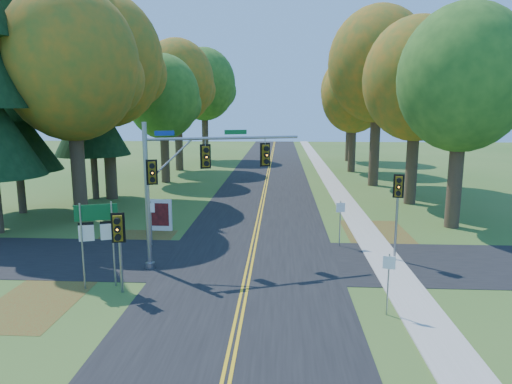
# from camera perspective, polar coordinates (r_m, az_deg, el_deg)

# --- Properties ---
(ground) EXTENTS (160.00, 160.00, 0.00)m
(ground) POSITION_cam_1_polar(r_m,az_deg,el_deg) (19.44, -1.08, -10.46)
(ground) COLOR #335A1F
(ground) RESTS_ON ground
(road_main) EXTENTS (8.00, 160.00, 0.02)m
(road_main) POSITION_cam_1_polar(r_m,az_deg,el_deg) (19.44, -1.08, -10.43)
(road_main) COLOR black
(road_main) RESTS_ON ground
(road_cross) EXTENTS (60.00, 6.00, 0.02)m
(road_cross) POSITION_cam_1_polar(r_m,az_deg,el_deg) (21.31, -0.69, -8.53)
(road_cross) COLOR black
(road_cross) RESTS_ON ground
(centerline_left) EXTENTS (0.10, 160.00, 0.01)m
(centerline_left) POSITION_cam_1_polar(r_m,az_deg,el_deg) (19.44, -1.38, -10.38)
(centerline_left) COLOR gold
(centerline_left) RESTS_ON road_main
(centerline_right) EXTENTS (0.10, 160.00, 0.01)m
(centerline_right) POSITION_cam_1_polar(r_m,az_deg,el_deg) (19.42, -0.79, -10.39)
(centerline_right) COLOR gold
(centerline_right) RESTS_ON road_main
(sidewalk_east) EXTENTS (1.60, 160.00, 0.06)m
(sidewalk_east) POSITION_cam_1_polar(r_m,az_deg,el_deg) (19.98, 17.25, -10.26)
(sidewalk_east) COLOR #9E998E
(sidewalk_east) RESTS_ON ground
(leaf_patch_w_near) EXTENTS (4.00, 6.00, 0.00)m
(leaf_patch_w_near) POSITION_cam_1_polar(r_m,az_deg,el_deg) (24.47, -15.83, -6.43)
(leaf_patch_w_near) COLOR brown
(leaf_patch_w_near) RESTS_ON ground
(leaf_patch_e) EXTENTS (3.50, 8.00, 0.00)m
(leaf_patch_e) POSITION_cam_1_polar(r_m,az_deg,el_deg) (25.67, 15.33, -5.61)
(leaf_patch_e) COLOR brown
(leaf_patch_e) RESTS_ON ground
(leaf_patch_w_far) EXTENTS (3.00, 5.00, 0.00)m
(leaf_patch_w_far) POSITION_cam_1_polar(r_m,az_deg,el_deg) (18.83, -25.81, -12.22)
(leaf_patch_w_far) COLOR brown
(leaf_patch_w_far) RESTS_ON ground
(tree_w_a) EXTENTS (8.00, 8.00, 14.15)m
(tree_w_a) POSITION_cam_1_polar(r_m,az_deg,el_deg) (30.31, -21.93, 14.52)
(tree_w_a) COLOR #38281C
(tree_w_a) RESTS_ON ground
(tree_e_a) EXTENTS (7.20, 7.20, 12.73)m
(tree_e_a) POSITION_cam_1_polar(r_m,az_deg,el_deg) (28.81, 24.52, 12.68)
(tree_e_a) COLOR #38281C
(tree_e_a) RESTS_ON ground
(tree_w_b) EXTENTS (8.60, 8.60, 15.38)m
(tree_w_b) POSITION_cam_1_polar(r_m,az_deg,el_deg) (36.97, -18.26, 15.23)
(tree_w_b) COLOR #38281C
(tree_w_b) RESTS_ON ground
(tree_e_b) EXTENTS (7.60, 7.60, 13.33)m
(tree_e_b) POSITION_cam_1_polar(r_m,az_deg,el_deg) (35.10, 19.55, 13.03)
(tree_e_b) COLOR #38281C
(tree_e_b) RESTS_ON ground
(tree_w_c) EXTENTS (6.80, 6.80, 11.91)m
(tree_w_c) POSITION_cam_1_polar(r_m,az_deg,el_deg) (43.97, -11.45, 11.51)
(tree_w_c) COLOR #38281C
(tree_w_c) RESTS_ON ground
(tree_e_c) EXTENTS (8.80, 8.80, 15.79)m
(tree_e_c) POSITION_cam_1_polar(r_m,az_deg,el_deg) (42.84, 15.13, 15.04)
(tree_e_c) COLOR #38281C
(tree_e_c) RESTS_ON ground
(tree_w_d) EXTENTS (8.20, 8.20, 14.56)m
(tree_w_d) POSITION_cam_1_polar(r_m,az_deg,el_deg) (52.65, -9.73, 13.34)
(tree_w_d) COLOR #38281C
(tree_w_d) RESTS_ON ground
(tree_e_d) EXTENTS (7.00, 7.00, 12.32)m
(tree_e_d) POSITION_cam_1_polar(r_m,az_deg,el_deg) (51.62, 12.20, 11.61)
(tree_e_d) COLOR #38281C
(tree_e_d) RESTS_ON ground
(tree_w_e) EXTENTS (8.40, 8.40, 14.97)m
(tree_w_e) POSITION_cam_1_polar(r_m,az_deg,el_deg) (63.13, -6.41, 13.17)
(tree_w_e) COLOR #38281C
(tree_w_e) RESTS_ON ground
(tree_e_e) EXTENTS (7.80, 7.80, 13.74)m
(tree_e_e) POSITION_cam_1_polar(r_m,az_deg,el_deg) (62.41, 11.80, 12.25)
(tree_e_e) COLOR #38281C
(tree_e_e) RESTS_ON ground
(pine_b) EXTENTS (5.60, 5.60, 17.31)m
(pine_b) POSITION_cam_1_polar(r_m,az_deg,el_deg) (33.92, -28.24, 11.28)
(pine_b) COLOR #38281C
(pine_b) RESTS_ON ground
(pine_c) EXTENTS (5.60, 5.60, 20.56)m
(pine_c) POSITION_cam_1_polar(r_m,az_deg,el_deg) (37.12, -20.26, 14.04)
(pine_c) COLOR #38281C
(pine_c) RESTS_ON ground
(traffic_mast) EXTENTS (6.65, 2.72, 6.37)m
(traffic_mast) POSITION_cam_1_polar(r_m,az_deg,el_deg) (19.98, -8.58, 2.16)
(traffic_mast) COLOR gray
(traffic_mast) RESTS_ON ground
(east_signal_pole) EXTENTS (0.46, 0.54, 4.05)m
(east_signal_pole) POSITION_cam_1_polar(r_m,az_deg,el_deg) (21.35, 17.33, -0.47)
(east_signal_pole) COLOR gray
(east_signal_pole) RESTS_ON ground
(ped_signal_pole) EXTENTS (0.49, 0.58, 3.16)m
(ped_signal_pole) POSITION_cam_1_polar(r_m,az_deg,el_deg) (17.65, -16.80, -5.05)
(ped_signal_pole) COLOR gray
(ped_signal_pole) RESTS_ON ground
(route_sign_cluster) EXTENTS (1.53, 0.54, 3.41)m
(route_sign_cluster) POSITION_cam_1_polar(r_m,az_deg,el_deg) (18.59, -19.26, -4.26)
(route_sign_cluster) COLOR gray
(route_sign_cluster) RESTS_ON ground
(info_kiosk) EXTENTS (1.32, 0.23, 1.82)m
(info_kiosk) POSITION_cam_1_polar(r_m,az_deg,el_deg) (26.72, -11.86, -2.84)
(info_kiosk) COLOR silver
(info_kiosk) RESTS_ON ground
(reg_sign_e_north) EXTENTS (0.45, 0.10, 2.34)m
(reg_sign_e_north) POSITION_cam_1_polar(r_m,az_deg,el_deg) (23.40, 10.49, -2.92)
(reg_sign_e_north) COLOR gray
(reg_sign_e_north) RESTS_ON ground
(reg_sign_e_south) EXTENTS (0.41, 0.13, 2.16)m
(reg_sign_e_south) POSITION_cam_1_polar(r_m,az_deg,el_deg) (16.12, 16.24, -9.76)
(reg_sign_e_south) COLOR gray
(reg_sign_e_south) RESTS_ON ground
(reg_sign_w) EXTENTS (0.44, 0.09, 2.31)m
(reg_sign_w) POSITION_cam_1_polar(r_m,az_deg,el_deg) (23.72, -13.01, -2.89)
(reg_sign_w) COLOR gray
(reg_sign_w) RESTS_ON ground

